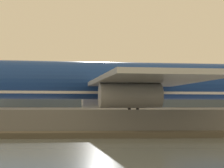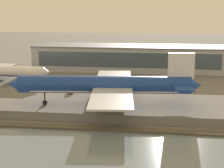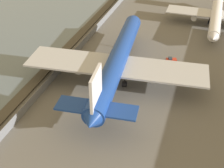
# 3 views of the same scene
# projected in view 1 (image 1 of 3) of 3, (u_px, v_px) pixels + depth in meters

# --- Properties ---
(ground_plane) EXTENTS (500.00, 500.00, 0.00)m
(ground_plane) POSITION_uv_depth(u_px,v_px,m) (161.00, 127.00, 59.60)
(ground_plane) COLOR #66635E
(shoreline_seawall) EXTENTS (320.00, 3.00, 0.50)m
(shoreline_seawall) POSITION_uv_depth(u_px,v_px,m) (201.00, 134.00, 39.19)
(shoreline_seawall) COLOR #474238
(shoreline_seawall) RESTS_ON ground
(perimeter_fence) EXTENTS (280.00, 0.10, 2.43)m
(perimeter_fence) POSITION_uv_depth(u_px,v_px,m) (189.00, 122.00, 43.73)
(perimeter_fence) COLOR slate
(perimeter_fence) RESTS_ON ground
(cargo_jet_blue) EXTENTS (57.74, 50.13, 16.08)m
(cargo_jet_blue) POSITION_uv_depth(u_px,v_px,m) (114.00, 82.00, 60.60)
(cargo_jet_blue) COLOR #193D93
(cargo_jet_blue) RESTS_ON ground
(baggage_tug) EXTENTS (2.55, 3.55, 1.80)m
(baggage_tug) POSITION_uv_depth(u_px,v_px,m) (22.00, 118.00, 72.41)
(baggage_tug) COLOR red
(baggage_tug) RESTS_ON ground
(terminal_building) EXTENTS (85.62, 17.87, 11.16)m
(terminal_building) POSITION_uv_depth(u_px,v_px,m) (106.00, 97.00, 118.77)
(terminal_building) COLOR #9EA3AD
(terminal_building) RESTS_ON ground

